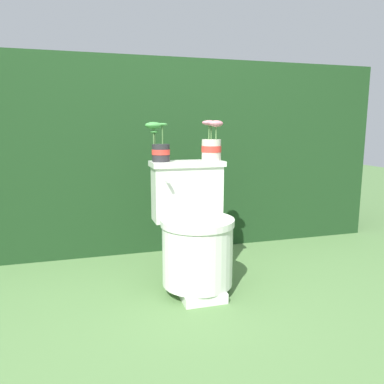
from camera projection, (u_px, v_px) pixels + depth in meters
The scene contains 5 objects.
ground_plane at pixel (181, 296), 2.03m from camera, with size 12.00×12.00×0.00m, color #4C703D.
hedge_backdrop at pixel (146, 154), 2.97m from camera, with size 3.56×0.70×1.38m.
toilet at pixel (194, 235), 2.09m from camera, with size 0.42×0.51×0.71m.
potted_plant_left at pixel (160, 147), 2.12m from camera, with size 0.14×0.10×0.22m.
potted_plant_midleft at pixel (212, 145), 2.19m from camera, with size 0.12×0.12×0.23m.
Camera 1 is at (-0.47, -1.85, 0.91)m, focal length 35.00 mm.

